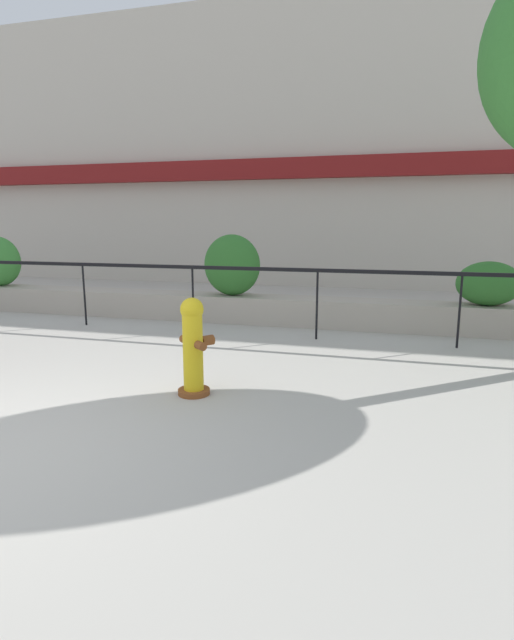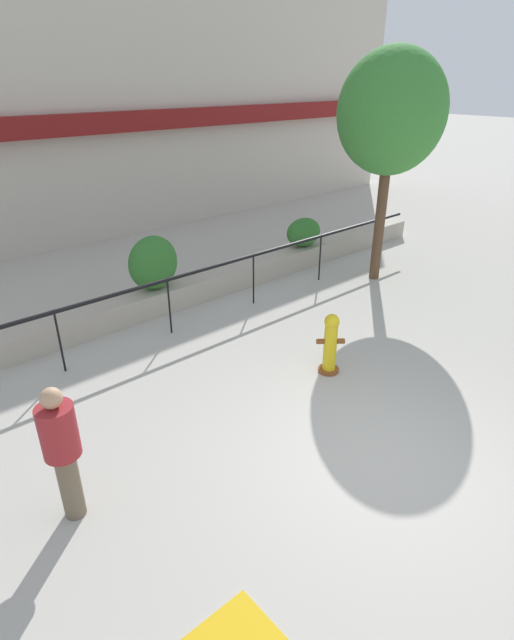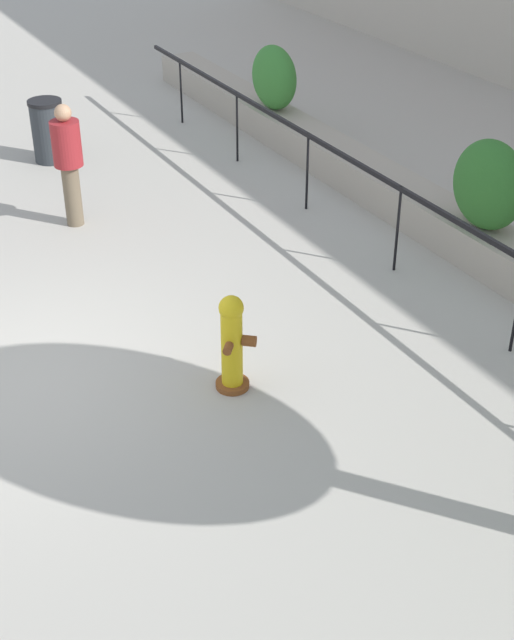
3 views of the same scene
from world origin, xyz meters
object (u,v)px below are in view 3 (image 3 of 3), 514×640
hedge_bush_1 (489,185)px  trash_bin (48,131)px  pedestrian (68,158)px  hedge_bush_0 (274,77)px  fire_hydrant (232,342)px

hedge_bush_1 → trash_bin: (-6.13, -3.76, -0.57)m
hedge_bush_1 → pedestrian: bearing=-130.7°
hedge_bush_0 → fire_hydrant: (6.27, -4.09, -0.48)m
pedestrian → fire_hydrant: bearing=1.6°
trash_bin → fire_hydrant: bearing=-2.7°
fire_hydrant → trash_bin: size_ratio=1.07×
hedge_bush_0 → pedestrian: size_ratio=0.63×
hedge_bush_0 → pedestrian: pedestrian is taller
hedge_bush_1 → pedestrian: (-3.63, -4.22, -0.09)m
hedge_bush_1 → fire_hydrant: (0.91, -4.09, -0.52)m
hedge_bush_1 → trash_bin: bearing=-148.5°
pedestrian → hedge_bush_1: bearing=49.3°
fire_hydrant → trash_bin: fire_hydrant is taller
trash_bin → hedge_bush_0: bearing=78.4°
fire_hydrant → hedge_bush_1: bearing=102.5°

